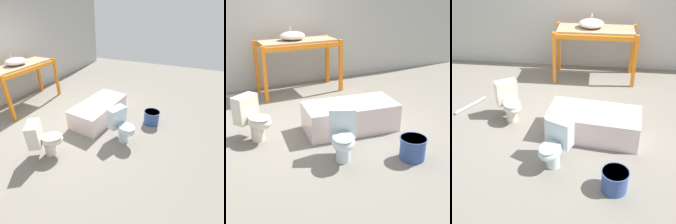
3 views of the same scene
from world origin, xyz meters
TOP-DOWN VIEW (x-y plane):
  - ground_plane at (0.00, 0.00)m, footprint 12.00×12.00m
  - shelving_rack at (0.46, 1.56)m, footprint 1.68×0.76m
  - sink_basin at (0.37, 1.58)m, footprint 0.51×0.45m
  - bathtub_main at (0.54, -0.58)m, footprint 1.50×0.86m
  - toilet_near at (-0.90, -0.27)m, footprint 0.57×0.63m
  - toilet_far at (0.02, -1.33)m, footprint 0.52×0.63m
  - bucket_white at (0.85, -1.74)m, footprint 0.36×0.36m

SIDE VIEW (x-z plane):
  - ground_plane at x=0.00m, z-range 0.00..0.00m
  - bucket_white at x=0.85m, z-range 0.01..0.31m
  - bathtub_main at x=0.54m, z-range 0.03..0.47m
  - toilet_near at x=-0.90m, z-range 0.02..0.69m
  - toilet_far at x=0.02m, z-range 0.02..0.69m
  - shelving_rack at x=0.46m, z-range 0.36..1.45m
  - sink_basin at x=0.37m, z-range 1.05..1.31m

